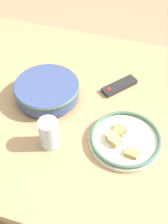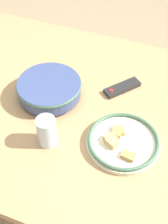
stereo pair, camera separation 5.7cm
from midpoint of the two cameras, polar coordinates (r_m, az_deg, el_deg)
ground_plane at (r=1.96m, az=-1.16°, el=-14.31°), size 8.00×8.00×0.00m
dining_table at (r=1.38m, az=-1.59°, el=-0.72°), size 1.35×1.05×0.78m
noodle_bowl at (r=1.32m, az=-5.14°, el=4.32°), size 0.28×0.28×0.08m
food_plate at (r=1.18m, az=8.50°, el=-5.40°), size 0.28×0.28×0.04m
tv_remote at (r=1.39m, az=8.19°, el=4.40°), size 0.14×0.16×0.02m
drinking_glass at (r=1.15m, az=-5.40°, el=-3.59°), size 0.07×0.07×0.12m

